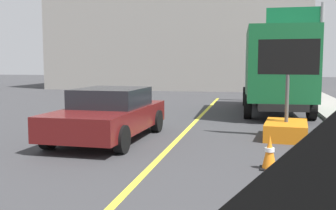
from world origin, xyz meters
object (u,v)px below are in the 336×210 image
(box_truck, at_px, (276,69))
(traffic_cone_mid_lane, at_px, (264,194))
(pickup_car, at_px, (109,114))
(traffic_cone_far_lane, at_px, (270,152))
(highway_guide_sign, at_px, (305,35))
(arrow_board_trailer, at_px, (286,121))

(box_truck, bearing_deg, traffic_cone_mid_lane, -93.45)
(pickup_car, xyz_separation_m, traffic_cone_far_lane, (4.13, -2.26, -0.36))
(pickup_car, relative_size, highway_guide_sign, 0.91)
(traffic_cone_mid_lane, xyz_separation_m, traffic_cone_far_lane, (0.16, 2.58, 0.01))
(traffic_cone_mid_lane, relative_size, traffic_cone_far_lane, 0.98)
(box_truck, xyz_separation_m, highway_guide_sign, (1.60, 4.30, 1.61))
(arrow_board_trailer, xyz_separation_m, box_truck, (-0.03, 5.69, 1.33))
(arrow_board_trailer, xyz_separation_m, traffic_cone_far_lane, (-0.57, -3.42, -0.15))
(box_truck, distance_m, traffic_cone_far_lane, 9.24)
(highway_guide_sign, bearing_deg, traffic_cone_mid_lane, -98.19)
(box_truck, bearing_deg, highway_guide_sign, 69.62)
(pickup_car, height_order, traffic_cone_mid_lane, pickup_car)
(box_truck, xyz_separation_m, pickup_car, (-4.67, -6.84, -1.12))
(pickup_car, relative_size, traffic_cone_far_lane, 6.67)
(box_truck, bearing_deg, traffic_cone_far_lane, -93.39)
(pickup_car, distance_m, highway_guide_sign, 13.07)
(box_truck, height_order, highway_guide_sign, highway_guide_sign)
(box_truck, relative_size, traffic_cone_far_lane, 10.62)
(highway_guide_sign, xyz_separation_m, traffic_cone_far_lane, (-2.14, -13.40, -3.09))
(arrow_board_trailer, xyz_separation_m, highway_guide_sign, (1.57, 9.98, 2.94))
(highway_guide_sign, relative_size, traffic_cone_far_lane, 7.32)
(arrow_board_trailer, distance_m, pickup_car, 4.84)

